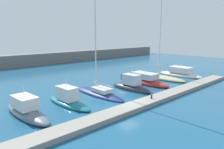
# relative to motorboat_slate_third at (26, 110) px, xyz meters

# --- Properties ---
(ground_plane) EXTENTS (120.64, 120.64, 0.00)m
(ground_plane) POSITION_rel_motorboat_slate_third_xyz_m (10.08, -4.57, -0.63)
(ground_plane) COLOR #1E567A
(dock_pier) EXTENTS (46.78, 2.08, 0.48)m
(dock_pier) POSITION_rel_motorboat_slate_third_xyz_m (10.08, -6.04, -0.39)
(dock_pier) COLOR gray
(dock_pier) RESTS_ON ground_plane
(breakwater_seawall) EXTENTS (108.57, 3.66, 3.03)m
(breakwater_seawall) POSITION_rel_motorboat_slate_third_xyz_m (10.08, 34.64, 0.88)
(breakwater_seawall) COLOR slate
(breakwater_seawall) RESTS_ON ground_plane
(motorboat_slate_third) EXTENTS (2.50, 8.26, 3.34)m
(motorboat_slate_third) POSITION_rel_motorboat_slate_third_xyz_m (0.00, 0.00, 0.00)
(motorboat_slate_third) COLOR slate
(motorboat_slate_third) RESTS_ON ground_plane
(motorboat_teal_fourth) EXTENTS (2.44, 7.60, 3.19)m
(motorboat_teal_fourth) POSITION_rel_motorboat_slate_third_xyz_m (4.97, 0.24, -0.02)
(motorboat_teal_fourth) COLOR #19707F
(motorboat_teal_fourth) RESTS_ON ground_plane
(sailboat_navy_fifth) EXTENTS (2.45, 9.75, 18.01)m
(sailboat_navy_fifth) POSITION_rel_motorboat_slate_third_xyz_m (10.19, 0.92, -0.28)
(sailboat_navy_fifth) COLOR navy
(sailboat_navy_fifth) RESTS_ON ground_plane
(motorboat_charcoal_sixth) EXTENTS (2.06, 7.17, 3.67)m
(motorboat_charcoal_sixth) POSITION_rel_motorboat_slate_third_xyz_m (15.43, -0.29, -0.02)
(motorboat_charcoal_sixth) COLOR #2D2D33
(motorboat_charcoal_sixth) RESTS_ON ground_plane
(motorboat_red_seventh) EXTENTS (2.75, 9.95, 3.00)m
(motorboat_red_seventh) POSITION_rel_motorboat_slate_third_xyz_m (19.99, 0.96, -0.10)
(motorboat_red_seventh) COLOR #B72D28
(motorboat_red_seventh) RESTS_ON ground_plane
(sailboat_sand_eighth) EXTENTS (2.59, 9.45, 20.32)m
(sailboat_sand_eighth) POSITION_rel_motorboat_slate_third_xyz_m (25.22, 0.78, -0.12)
(sailboat_sand_eighth) COLOR beige
(sailboat_sand_eighth) RESTS_ON ground_plane
(motorboat_ivory_ninth) EXTENTS (3.14, 9.06, 2.87)m
(motorboat_ivory_ninth) POSITION_rel_motorboat_slate_third_xyz_m (30.55, 0.14, -0.16)
(motorboat_ivory_ninth) COLOR silver
(motorboat_ivory_ninth) RESTS_ON ground_plane
(dock_bollard) EXTENTS (0.20, 0.20, 0.44)m
(dock_bollard) POSITION_rel_motorboat_slate_third_xyz_m (12.74, -6.04, 0.07)
(dock_bollard) COLOR black
(dock_bollard) RESTS_ON dock_pier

